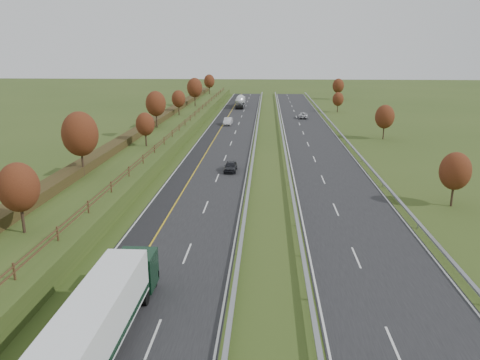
% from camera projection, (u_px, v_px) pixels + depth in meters
% --- Properties ---
extents(ground, '(400.00, 400.00, 0.00)m').
position_uv_depth(ground, '(268.00, 148.00, 81.08)').
color(ground, '#354B1A').
rests_on(ground, ground).
extents(near_carriageway, '(10.50, 200.00, 0.04)m').
position_uv_depth(near_carriageway, '(225.00, 142.00, 86.33)').
color(near_carriageway, black).
rests_on(near_carriageway, ground).
extents(far_carriageway, '(10.50, 200.00, 0.04)m').
position_uv_depth(far_carriageway, '(314.00, 143.00, 85.41)').
color(far_carriageway, black).
rests_on(far_carriageway, ground).
extents(hard_shoulder, '(3.00, 200.00, 0.04)m').
position_uv_depth(hard_shoulder, '(204.00, 142.00, 86.54)').
color(hard_shoulder, black).
rests_on(hard_shoulder, ground).
extents(lane_markings, '(26.75, 200.00, 0.01)m').
position_uv_depth(lane_markings, '(259.00, 143.00, 85.85)').
color(lane_markings, silver).
rests_on(lane_markings, near_carriageway).
extents(embankment_left, '(12.00, 200.00, 2.00)m').
position_uv_depth(embankment_left, '(155.00, 136.00, 86.79)').
color(embankment_left, '#354B1A').
rests_on(embankment_left, ground).
extents(hedge_left, '(2.20, 180.00, 1.10)m').
position_uv_depth(hedge_left, '(144.00, 128.00, 86.49)').
color(hedge_left, '#323014').
rests_on(hedge_left, embankment_left).
extents(fence_left, '(0.12, 189.06, 1.20)m').
position_uv_depth(fence_left, '(178.00, 128.00, 85.68)').
color(fence_left, '#422B19').
rests_on(fence_left, embankment_left).
extents(median_barrier_near, '(0.32, 200.00, 0.71)m').
position_uv_depth(median_barrier_near, '(255.00, 139.00, 85.86)').
color(median_barrier_near, gray).
rests_on(median_barrier_near, ground).
extents(median_barrier_far, '(0.32, 200.00, 0.71)m').
position_uv_depth(median_barrier_far, '(283.00, 140.00, 85.57)').
color(median_barrier_far, gray).
rests_on(median_barrier_far, ground).
extents(outer_barrier_far, '(0.32, 200.00, 0.71)m').
position_uv_depth(outer_barrier_far, '(347.00, 140.00, 84.93)').
color(outer_barrier_far, gray).
rests_on(outer_barrier_far, ground).
extents(trees_left, '(6.64, 164.30, 7.66)m').
position_uv_depth(trees_left, '(151.00, 110.00, 82.09)').
color(trees_left, '#2D2116').
rests_on(trees_left, embankment_left).
extents(trees_far, '(8.45, 118.60, 7.12)m').
position_uv_depth(trees_far, '(360.00, 103.00, 111.63)').
color(trees_far, '#2D2116').
rests_on(trees_far, ground).
extents(box_lorry, '(2.58, 16.28, 4.06)m').
position_uv_depth(box_lorry, '(101.00, 320.00, 25.35)').
color(box_lorry, black).
rests_on(box_lorry, near_carriageway).
extents(road_tanker, '(2.40, 11.22, 3.46)m').
position_uv_depth(road_tanker, '(240.00, 101.00, 138.59)').
color(road_tanker, silver).
rests_on(road_tanker, near_carriageway).
extents(car_dark_near, '(1.73, 4.19, 1.42)m').
position_uv_depth(car_dark_near, '(231.00, 166.00, 65.45)').
color(car_dark_near, black).
rests_on(car_dark_near, near_carriageway).
extents(car_silver_mid, '(1.89, 4.88, 1.58)m').
position_uv_depth(car_silver_mid, '(228.00, 121.00, 106.47)').
color(car_silver_mid, silver).
rests_on(car_silver_mid, near_carriageway).
extents(car_small_far, '(2.73, 5.85, 1.65)m').
position_uv_depth(car_small_far, '(241.00, 102.00, 145.89)').
color(car_small_far, '#171D48').
rests_on(car_small_far, near_carriageway).
extents(car_oncoming, '(2.62, 5.20, 1.41)m').
position_uv_depth(car_oncoming, '(303.00, 115.00, 116.70)').
color(car_oncoming, silver).
rests_on(car_oncoming, far_carriageway).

